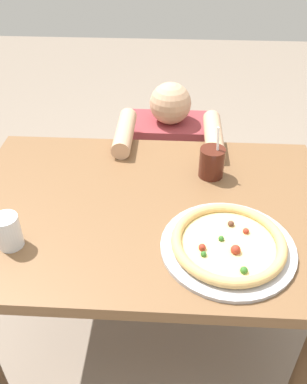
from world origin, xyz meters
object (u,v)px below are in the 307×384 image
object	(u,v)px
water_cup_clear	(8,231)
diner_seated	(168,180)
drink_cup_colored	(212,162)
pizza_near	(228,244)

from	to	relation	value
water_cup_clear	diner_seated	world-z (taller)	diner_seated
drink_cup_colored	diner_seated	bearing A→B (deg)	109.09
drink_cup_colored	diner_seated	xyz separation A→B (m)	(-0.15, 0.44, -0.40)
drink_cup_colored	water_cup_clear	distance (m)	0.69
water_cup_clear	diner_seated	size ratio (longest dim) A/B	0.11
pizza_near	water_cup_clear	bearing A→B (deg)	-178.38
pizza_near	diner_seated	distance (m)	0.89
pizza_near	drink_cup_colored	distance (m)	0.36
pizza_near	diner_seated	bearing A→B (deg)	102.90
water_cup_clear	diner_seated	distance (m)	1.00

